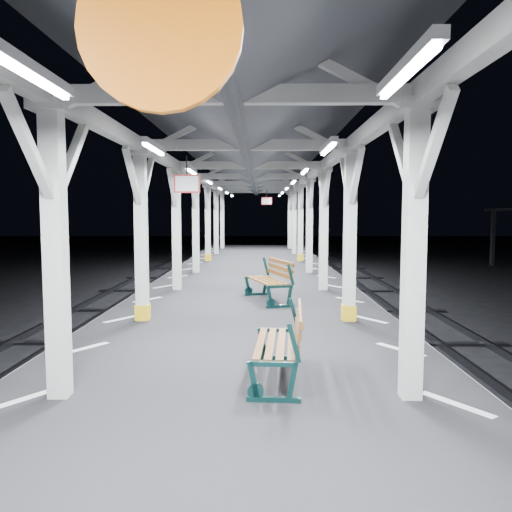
{
  "coord_description": "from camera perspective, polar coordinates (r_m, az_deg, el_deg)",
  "views": [
    {
      "loc": [
        0.3,
        -7.54,
        3.1
      ],
      "look_at": [
        0.2,
        2.89,
        2.2
      ],
      "focal_mm": 35.0,
      "sensor_mm": 36.0,
      "label": 1
    }
  ],
  "objects": [
    {
      "name": "hazard_stripes_left",
      "position": [
        8.29,
        -19.12,
        -9.98
      ],
      "size": [
        1.0,
        48.0,
        0.01
      ],
      "primitive_type": "cube",
      "color": "silver",
      "rests_on": "platform"
    },
    {
      "name": "platform",
      "position": [
        7.98,
        -1.67,
        -14.08
      ],
      "size": [
        6.0,
        50.0,
        1.0
      ],
      "primitive_type": "cube",
      "color": "black",
      "rests_on": "ground"
    },
    {
      "name": "canopy",
      "position": [
        7.67,
        -1.75,
        15.95
      ],
      "size": [
        5.4,
        49.0,
        4.65
      ],
      "color": "beige",
      "rests_on": "platform"
    },
    {
      "name": "bench_near",
      "position": [
        6.4,
        3.22,
        -9.69
      ],
      "size": [
        0.74,
        1.71,
        0.91
      ],
      "rotation": [
        0.0,
        0.0,
        -0.07
      ],
      "color": "#0D2E2D",
      "rests_on": "platform"
    },
    {
      "name": "ground",
      "position": [
        8.16,
        -1.66,
        -17.41
      ],
      "size": [
        120.0,
        120.0,
        0.0
      ],
      "primitive_type": "plane",
      "color": "black",
      "rests_on": "ground"
    },
    {
      "name": "bench_mid",
      "position": [
        11.92,
        1.83,
        -2.65
      ],
      "size": [
        1.18,
        1.94,
        0.99
      ],
      "rotation": [
        0.0,
        0.0,
        0.31
      ],
      "color": "#0D2E2D",
      "rests_on": "platform"
    },
    {
      "name": "hazard_stripes_right",
      "position": [
        8.11,
        16.18,
        -10.23
      ],
      "size": [
        1.0,
        48.0,
        0.01
      ],
      "primitive_type": "cube",
      "color": "silver",
      "rests_on": "platform"
    }
  ]
}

